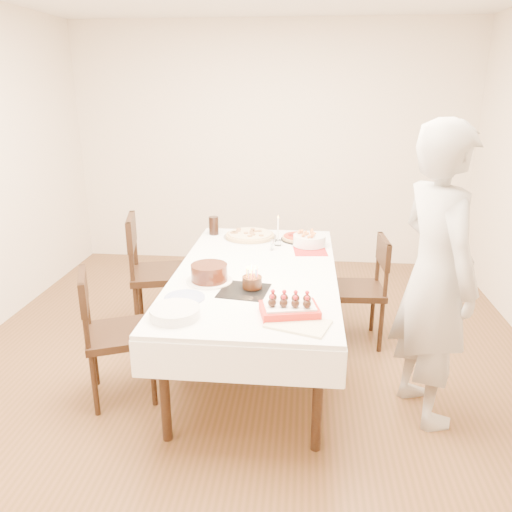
# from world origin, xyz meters

# --- Properties ---
(floor) EXTENTS (5.00, 5.00, 0.00)m
(floor) POSITION_xyz_m (0.00, 0.00, 0.00)
(floor) COLOR #553A1D
(floor) RESTS_ON ground
(wall_back) EXTENTS (4.50, 0.04, 2.70)m
(wall_back) POSITION_xyz_m (0.00, 2.50, 1.35)
(wall_back) COLOR beige
(wall_back) RESTS_ON floor
(wall_front) EXTENTS (4.50, 0.04, 2.70)m
(wall_front) POSITION_xyz_m (0.00, -2.50, 1.35)
(wall_front) COLOR beige
(wall_front) RESTS_ON floor
(dining_table) EXTENTS (1.75, 2.39, 0.75)m
(dining_table) POSITION_xyz_m (0.07, 0.10, 0.38)
(dining_table) COLOR white
(dining_table) RESTS_ON floor
(chair_right_savory) EXTENTS (0.48, 0.48, 0.90)m
(chair_right_savory) POSITION_xyz_m (0.84, 0.52, 0.45)
(chair_right_savory) COLOR black
(chair_right_savory) RESTS_ON floor
(chair_left_savory) EXTENTS (0.64, 0.64, 1.02)m
(chair_left_savory) POSITION_xyz_m (-0.78, 0.57, 0.51)
(chair_left_savory) COLOR black
(chair_left_savory) RESTS_ON floor
(chair_left_dessert) EXTENTS (0.61, 0.61, 0.91)m
(chair_left_dessert) POSITION_xyz_m (-0.79, -0.42, 0.46)
(chair_left_dessert) COLOR black
(chair_left_dessert) RESTS_ON floor
(person) EXTENTS (0.63, 0.78, 1.85)m
(person) POSITION_xyz_m (1.19, -0.39, 0.93)
(person) COLOR #A39F9A
(person) RESTS_ON floor
(pizza_white) EXTENTS (0.58, 0.58, 0.04)m
(pizza_white) POSITION_xyz_m (-0.07, 0.89, 0.77)
(pizza_white) COLOR beige
(pizza_white) RESTS_ON dining_table
(pizza_pepperoni) EXTENTS (0.32, 0.32, 0.04)m
(pizza_pepperoni) POSITION_xyz_m (0.35, 0.86, 0.77)
(pizza_pepperoni) COLOR red
(pizza_pepperoni) RESTS_ON dining_table
(red_placemat) EXTENTS (0.28, 0.28, 0.01)m
(red_placemat) POSITION_xyz_m (0.46, 0.57, 0.75)
(red_placemat) COLOR #B21E1E
(red_placemat) RESTS_ON dining_table
(pasta_bowl) EXTENTS (0.29, 0.29, 0.09)m
(pasta_bowl) POSITION_xyz_m (0.45, 0.70, 0.80)
(pasta_bowl) COLOR white
(pasta_bowl) RESTS_ON dining_table
(taper_candle) EXTENTS (0.06, 0.06, 0.26)m
(taper_candle) POSITION_xyz_m (0.19, 0.70, 0.88)
(taper_candle) COLOR white
(taper_candle) RESTS_ON dining_table
(shaker_pair) EXTENTS (0.09, 0.09, 0.08)m
(shaker_pair) POSITION_xyz_m (0.15, 0.56, 0.79)
(shaker_pair) COLOR white
(shaker_pair) RESTS_ON dining_table
(cola_glass) EXTENTS (0.10, 0.10, 0.16)m
(cola_glass) POSITION_xyz_m (-0.40, 0.97, 0.83)
(cola_glass) COLOR black
(cola_glass) RESTS_ON dining_table
(layer_cake) EXTENTS (0.37, 0.37, 0.12)m
(layer_cake) POSITION_xyz_m (-0.23, -0.16, 0.81)
(layer_cake) COLOR #37170D
(layer_cake) RESTS_ON dining_table
(cake_board) EXTENTS (0.34, 0.34, 0.01)m
(cake_board) POSITION_xyz_m (0.03, -0.30, 0.75)
(cake_board) COLOR black
(cake_board) RESTS_ON dining_table
(birthday_cake) EXTENTS (0.17, 0.17, 0.14)m
(birthday_cake) POSITION_xyz_m (0.07, -0.26, 0.83)
(birthday_cake) COLOR #361F0E
(birthday_cake) RESTS_ON dining_table
(strawberry_box) EXTENTS (0.37, 0.28, 0.08)m
(strawberry_box) POSITION_xyz_m (0.33, -0.63, 0.79)
(strawberry_box) COLOR red
(strawberry_box) RESTS_ON dining_table
(box_lid) EXTENTS (0.39, 0.32, 0.03)m
(box_lid) POSITION_xyz_m (0.38, -0.75, 0.75)
(box_lid) COLOR beige
(box_lid) RESTS_ON dining_table
(plate_stack) EXTENTS (0.35, 0.35, 0.06)m
(plate_stack) POSITION_xyz_m (-0.32, -0.72, 0.78)
(plate_stack) COLOR white
(plate_stack) RESTS_ON dining_table
(china_plate) EXTENTS (0.28, 0.28, 0.01)m
(china_plate) POSITION_xyz_m (-0.33, -0.46, 0.76)
(china_plate) COLOR white
(china_plate) RESTS_ON dining_table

